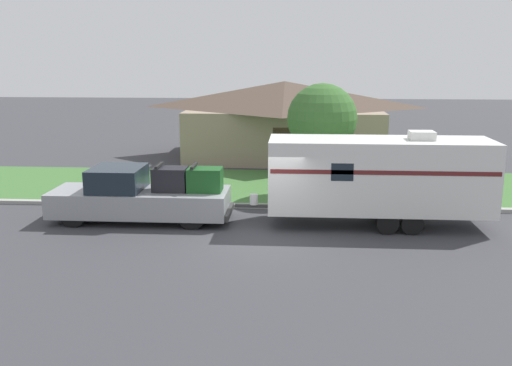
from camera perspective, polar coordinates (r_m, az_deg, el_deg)
ground_plane at (r=17.91m, az=0.73°, el=-5.64°), size 120.00×120.00×0.00m
curb_strip at (r=21.48m, az=1.30°, el=-2.33°), size 80.00×0.30×0.14m
lawn_strip at (r=25.03m, az=1.69°, el=-0.30°), size 80.00×7.00×0.03m
house_across_street at (r=32.37m, az=2.86°, el=6.53°), size 11.29×8.21×4.22m
pickup_truck at (r=20.06m, az=-11.38°, el=-1.29°), size 6.19×2.08×2.01m
travel_trailer at (r=19.37m, az=12.23°, el=0.77°), size 8.48×2.24×3.21m
mailbox at (r=22.51m, az=12.63°, el=0.39°), size 0.48×0.20×1.25m
tree_in_yard at (r=22.98m, az=6.63°, el=6.41°), size 2.79×2.79×4.56m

